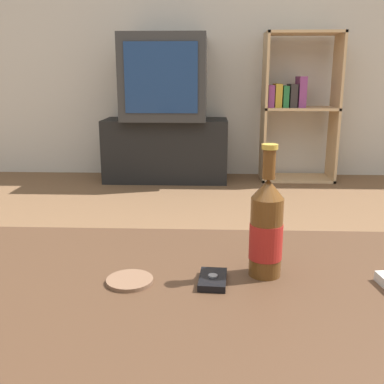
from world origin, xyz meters
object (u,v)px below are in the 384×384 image
Objects in this scene: beer_bottle at (266,229)px; television at (165,78)px; cell_phone at (213,279)px; tv_stand at (166,150)px; bookshelf at (296,104)px.

television is at bearing 99.93° from beer_bottle.
television is at bearing 101.43° from cell_phone.
television is 2.79m from cell_phone.
television reaches higher than tv_stand.
bookshelf reaches higher than television.
beer_bottle is (-0.56, -2.76, -0.08)m from bookshelf.
tv_stand is 0.85× the size of bookshelf.
tv_stand reaches higher than cell_phone.
beer_bottle is at bearing -80.08° from tv_stand.
television is 6.83× the size of cell_phone.
television is at bearing -176.46° from bookshelf.
beer_bottle is (0.47, -2.70, -0.29)m from television.
beer_bottle reaches higher than cell_phone.
tv_stand is at bearing 101.42° from cell_phone.
bookshelf reaches higher than beer_bottle.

